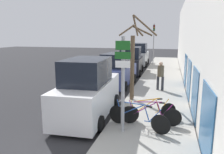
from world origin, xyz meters
TOP-DOWN VIEW (x-y plane):
  - ground_plane at (0.00, 11.20)m, footprint 80.00×80.00m
  - sidewalk_curb at (2.60, 14.00)m, footprint 3.20×32.00m
  - building_facade at (4.35, 13.93)m, footprint 0.23×32.00m
  - signpost at (1.69, 4.03)m, footprint 0.54×0.15m
  - bicycle_0 at (2.18, 4.37)m, footprint 2.33×0.84m
  - bicycle_1 at (2.60, 4.83)m, footprint 2.28×0.44m
  - bicycle_2 at (2.54, 5.19)m, footprint 1.99×1.12m
  - parked_car_0 at (-0.12, 5.41)m, footprint 2.17×4.79m
  - parked_car_1 at (-0.27, 11.27)m, footprint 2.17×4.35m
  - parked_car_2 at (-0.20, 16.22)m, footprint 2.20×4.50m
  - parked_car_3 at (-0.24, 21.58)m, footprint 2.09×4.43m
  - pedestrian_near at (2.69, 10.27)m, footprint 0.44×0.39m
  - street_tree at (1.40, 7.94)m, footprint 1.91×1.40m
  - traffic_light at (1.35, 21.74)m, footprint 0.20×0.30m

SIDE VIEW (x-z plane):
  - ground_plane at x=0.00m, z-range 0.00..0.00m
  - sidewalk_curb at x=2.60m, z-range 0.00..0.15m
  - bicycle_2 at x=2.54m, z-range 0.08..1.00m
  - bicycle_1 at x=2.60m, z-range 0.08..1.02m
  - bicycle_0 at x=2.18m, z-range 0.08..1.04m
  - parked_car_1 at x=-0.27m, z-range -0.11..2.16m
  - parked_car_2 at x=-0.20m, z-range -0.13..2.29m
  - parked_car_3 at x=-0.24m, z-range -0.13..2.41m
  - parked_car_0 at x=-0.12m, z-range -0.13..2.41m
  - pedestrian_near at x=2.69m, z-range 0.29..2.04m
  - signpost at x=1.69m, z-range 0.29..3.61m
  - street_tree at x=1.40m, z-range 0.07..4.41m
  - traffic_light at x=1.35m, z-range 0.78..5.28m
  - building_facade at x=4.35m, z-range -0.02..6.48m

